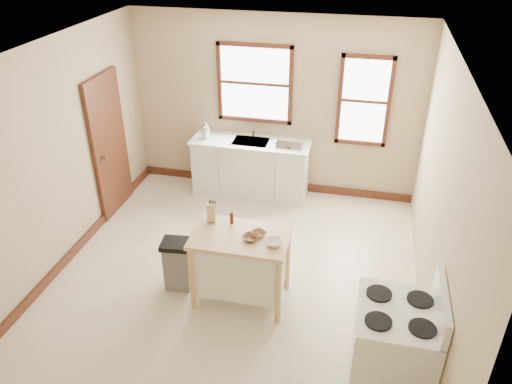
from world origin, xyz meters
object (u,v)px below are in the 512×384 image
at_px(dish_rack, 290,143).
at_px(gas_stove, 394,340).
at_px(trash_bin, 178,264).
at_px(pepper_grinder, 232,218).
at_px(bowl_b, 258,234).
at_px(knife_block, 211,213).
at_px(bowl_a, 250,238).
at_px(kitchen_island, 241,267).
at_px(bowl_c, 274,243).
at_px(soap_bottle_a, 206,130).
at_px(soap_bottle_b, 205,133).

xyz_separation_m(dish_rack, gas_stove, (1.55, -3.37, -0.35)).
relative_size(trash_bin, gas_stove, 0.53).
bearing_deg(pepper_grinder, bowl_b, -25.80).
xyz_separation_m(knife_block, bowl_a, (0.53, -0.27, -0.08)).
bearing_deg(kitchen_island, knife_block, 150.44).
bearing_deg(kitchen_island, dish_rack, 86.11).
relative_size(bowl_c, gas_stove, 0.15).
distance_m(soap_bottle_a, bowl_b, 2.76).
distance_m(knife_block, trash_bin, 0.79).
height_order(soap_bottle_b, trash_bin, soap_bottle_b).
xyz_separation_m(dish_rack, kitchen_island, (-0.15, -2.43, -0.53)).
bearing_deg(pepper_grinder, kitchen_island, -54.15).
relative_size(pepper_grinder, gas_stove, 0.12).
xyz_separation_m(bowl_a, bowl_b, (0.07, 0.10, -0.00)).
height_order(kitchen_island, gas_stove, gas_stove).
bearing_deg(trash_bin, soap_bottle_a, 92.65).
bearing_deg(bowl_b, soap_bottle_a, 119.92).
distance_m(soap_bottle_a, trash_bin, 2.55).
xyz_separation_m(soap_bottle_a, soap_bottle_b, (-0.01, -0.02, -0.03)).
height_order(dish_rack, bowl_b, dish_rack).
distance_m(dish_rack, trash_bin, 2.67).
xyz_separation_m(bowl_c, gas_stove, (1.29, -0.85, -0.29)).
relative_size(soap_bottle_b, bowl_a, 1.11).
bearing_deg(trash_bin, bowl_a, -10.77).
xyz_separation_m(kitchen_island, pepper_grinder, (-0.16, 0.22, 0.52)).
xyz_separation_m(kitchen_island, bowl_a, (0.13, -0.05, 0.47)).
xyz_separation_m(knife_block, bowl_b, (0.60, -0.17, -0.08)).
height_order(soap_bottle_a, kitchen_island, soap_bottle_a).
relative_size(knife_block, trash_bin, 0.30).
relative_size(soap_bottle_a, gas_stove, 0.21).
bearing_deg(soap_bottle_a, pepper_grinder, -84.29).
bearing_deg(knife_block, pepper_grinder, -16.99).
bearing_deg(knife_block, bowl_c, -37.60).
xyz_separation_m(bowl_b, trash_bin, (-0.99, -0.03, -0.58)).
distance_m(soap_bottle_b, dish_rack, 1.34).
xyz_separation_m(knife_block, trash_bin, (-0.39, -0.20, -0.66)).
bearing_deg(soap_bottle_a, gas_stove, -68.55).
bearing_deg(dish_rack, bowl_a, -112.61).
distance_m(knife_block, bowl_c, 0.87).
xyz_separation_m(soap_bottle_b, knife_block, (0.79, -2.19, -0.03)).
height_order(kitchen_island, bowl_c, bowl_c).
distance_m(pepper_grinder, gas_stove, 2.21).
bearing_deg(gas_stove, dish_rack, 114.67).
distance_m(bowl_b, bowl_c, 0.25).
bearing_deg(bowl_a, pepper_grinder, 136.71).
height_order(pepper_grinder, bowl_c, pepper_grinder).
bearing_deg(kitchen_island, bowl_b, 14.96).
distance_m(dish_rack, gas_stove, 3.72).
bearing_deg(dish_rack, bowl_b, -111.04).
xyz_separation_m(soap_bottle_a, bowl_c, (1.58, -2.53, -0.13)).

